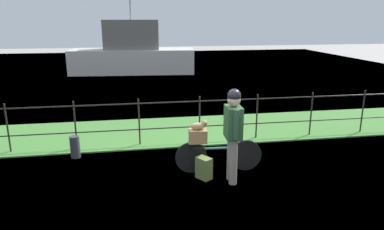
% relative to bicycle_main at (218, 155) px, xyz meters
% --- Properties ---
extents(ground_plane, '(60.00, 60.00, 0.00)m').
position_rel_bicycle_main_xyz_m(ground_plane, '(-0.72, -0.41, -0.32)').
color(ground_plane, '#9E9993').
extents(grass_strip, '(27.00, 2.40, 0.03)m').
position_rel_bicycle_main_xyz_m(grass_strip, '(-0.72, 2.56, -0.31)').
color(grass_strip, '#478438').
rests_on(grass_strip, ground).
extents(harbor_water, '(30.00, 30.00, 0.00)m').
position_rel_bicycle_main_xyz_m(harbor_water, '(-0.72, 9.87, -0.32)').
color(harbor_water, slate).
rests_on(harbor_water, ground).
extents(iron_fence, '(18.04, 0.04, 1.10)m').
position_rel_bicycle_main_xyz_m(iron_fence, '(-0.72, 1.66, 0.31)').
color(iron_fence, '#28231E').
rests_on(iron_fence, ground).
extents(bicycle_main, '(1.64, 0.18, 0.60)m').
position_rel_bicycle_main_xyz_m(bicycle_main, '(0.00, 0.00, 0.00)').
color(bicycle_main, black).
rests_on(bicycle_main, ground).
extents(wooden_crate, '(0.34, 0.27, 0.25)m').
position_rel_bicycle_main_xyz_m(wooden_crate, '(-0.38, 0.02, 0.40)').
color(wooden_crate, '#A87F51').
rests_on(wooden_crate, bicycle_main).
extents(terrier_dog, '(0.32, 0.16, 0.18)m').
position_rel_bicycle_main_xyz_m(terrier_dog, '(-0.35, 0.02, 0.60)').
color(terrier_dog, tan).
rests_on(terrier_dog, wooden_crate).
extents(cyclist_person, '(0.28, 0.54, 1.68)m').
position_rel_bicycle_main_xyz_m(cyclist_person, '(0.15, -0.46, 0.68)').
color(cyclist_person, gray).
rests_on(cyclist_person, ground).
extents(backpack_on_paving, '(0.30, 0.33, 0.40)m').
position_rel_bicycle_main_xyz_m(backpack_on_paving, '(-0.32, -0.26, -0.12)').
color(backpack_on_paving, olive).
rests_on(backpack_on_paving, ground).
extents(mooring_bollard, '(0.20, 0.20, 0.46)m').
position_rel_bicycle_main_xyz_m(mooring_bollard, '(-2.76, 1.16, -0.09)').
color(mooring_bollard, '#38383D').
rests_on(mooring_bollard, ground).
extents(moored_boat_near, '(6.44, 2.43, 4.32)m').
position_rel_bicycle_main_xyz_m(moored_boat_near, '(-1.48, 12.80, 0.66)').
color(moored_boat_near, silver).
rests_on(moored_boat_near, ground).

